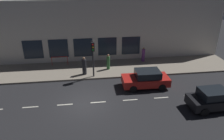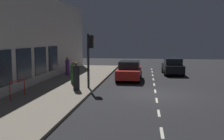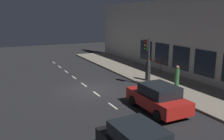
{
  "view_description": "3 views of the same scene",
  "coord_description": "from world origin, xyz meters",
  "px_view_note": "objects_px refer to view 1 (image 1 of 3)",
  "views": [
    {
      "loc": [
        -14.48,
        -0.2,
        9.45
      ],
      "look_at": [
        1.63,
        -2.32,
        2.0
      ],
      "focal_mm": 34.55,
      "sensor_mm": 36.0,
      "label": 1
    },
    {
      "loc": [
        0.6,
        16.27,
        3.39
      ],
      "look_at": [
        2.79,
        -0.5,
        1.42
      ],
      "focal_mm": 42.54,
      "sensor_mm": 36.0,
      "label": 2
    },
    {
      "loc": [
        -6.2,
        -16.0,
        5.4
      ],
      "look_at": [
        0.79,
        -1.89,
        1.84
      ],
      "focal_mm": 38.49,
      "sensor_mm": 36.0,
      "label": 3
    }
  ],
  "objects_px": {
    "traffic_light": "(93,53)",
    "parked_car_0": "(214,99)",
    "pedestrian_0": "(143,55)",
    "pedestrian_1": "(108,62)",
    "parked_car_1": "(146,79)",
    "pedestrian_2": "(84,66)"
  },
  "relations": [
    {
      "from": "parked_car_0",
      "to": "parked_car_1",
      "type": "distance_m",
      "value": 5.67
    },
    {
      "from": "parked_car_0",
      "to": "pedestrian_1",
      "type": "xyz_separation_m",
      "value": [
        7.84,
        7.03,
        0.13
      ]
    },
    {
      "from": "traffic_light",
      "to": "pedestrian_1",
      "type": "distance_m",
      "value": 2.82
    },
    {
      "from": "parked_car_0",
      "to": "parked_car_1",
      "type": "xyz_separation_m",
      "value": [
        3.89,
        4.12,
        0.0
      ]
    },
    {
      "from": "pedestrian_0",
      "to": "traffic_light",
      "type": "bearing_deg",
      "value": -11.22
    },
    {
      "from": "traffic_light",
      "to": "pedestrian_0",
      "type": "xyz_separation_m",
      "value": [
        3.31,
        -5.78,
        -1.68
      ]
    },
    {
      "from": "parked_car_0",
      "to": "parked_car_1",
      "type": "bearing_deg",
      "value": -135.43
    },
    {
      "from": "traffic_light",
      "to": "pedestrian_1",
      "type": "xyz_separation_m",
      "value": [
        1.62,
        -1.6,
        -1.65
      ]
    },
    {
      "from": "pedestrian_0",
      "to": "pedestrian_2",
      "type": "xyz_separation_m",
      "value": [
        -2.61,
        6.65,
        0.09
      ]
    },
    {
      "from": "traffic_light",
      "to": "pedestrian_2",
      "type": "distance_m",
      "value": 1.94
    },
    {
      "from": "parked_car_0",
      "to": "parked_car_1",
      "type": "height_order",
      "value": "same"
    },
    {
      "from": "pedestrian_0",
      "to": "parked_car_0",
      "type": "bearing_deg",
      "value": 65.67
    },
    {
      "from": "traffic_light",
      "to": "parked_car_1",
      "type": "height_order",
      "value": "traffic_light"
    },
    {
      "from": "parked_car_1",
      "to": "pedestrian_1",
      "type": "xyz_separation_m",
      "value": [
        3.95,
        2.91,
        0.13
      ]
    },
    {
      "from": "pedestrian_0",
      "to": "pedestrian_1",
      "type": "bearing_deg",
      "value": -19.0
    },
    {
      "from": "parked_car_0",
      "to": "pedestrian_0",
      "type": "xyz_separation_m",
      "value": [
        9.53,
        2.86,
        0.1
      ]
    },
    {
      "from": "pedestrian_1",
      "to": "pedestrian_2",
      "type": "xyz_separation_m",
      "value": [
        -0.92,
        2.47,
        0.06
      ]
    },
    {
      "from": "pedestrian_1",
      "to": "parked_car_0",
      "type": "bearing_deg",
      "value": -9.26
    },
    {
      "from": "traffic_light",
      "to": "parked_car_1",
      "type": "relative_size",
      "value": 0.87
    },
    {
      "from": "traffic_light",
      "to": "parked_car_0",
      "type": "height_order",
      "value": "traffic_light"
    },
    {
      "from": "parked_car_0",
      "to": "traffic_light",
      "type": "bearing_deg",
      "value": -127.86
    },
    {
      "from": "traffic_light",
      "to": "pedestrian_0",
      "type": "relative_size",
      "value": 2.23
    }
  ]
}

